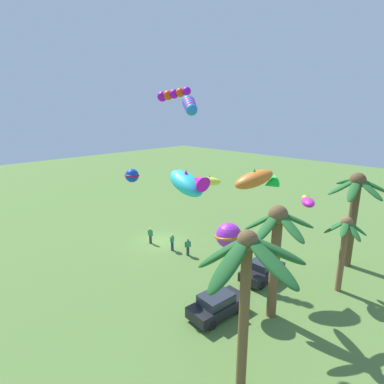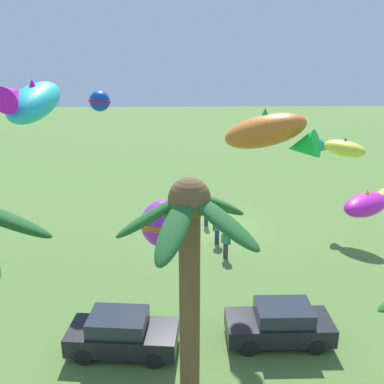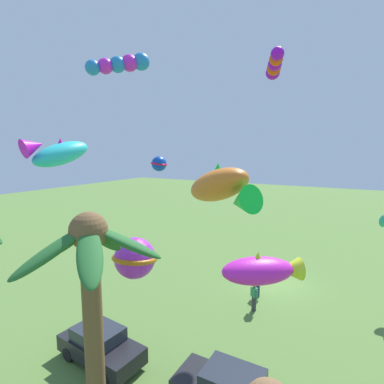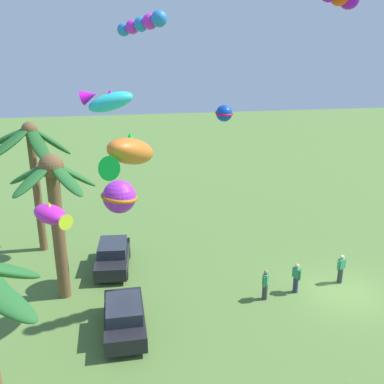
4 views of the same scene
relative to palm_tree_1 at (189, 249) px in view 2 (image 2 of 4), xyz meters
name	(u,v)px [view 2 (image 2 of 4)]	position (x,y,z in m)	size (l,w,h in m)	color
ground_plane	(220,227)	(-2.15, -13.85, -5.24)	(120.00, 120.00, 0.00)	#567A38
palm_tree_1	(189,249)	(0.00, 0.00, 0.00)	(4.03, 4.23, 7.26)	brown
parked_car_0	(280,324)	(-3.41, -2.84, -4.48)	(3.90, 1.75, 1.51)	black
parked_car_1	(122,333)	(2.39, -2.41, -4.48)	(4.04, 2.05, 1.51)	black
spectator_0	(206,213)	(-1.30, -14.08, -4.42)	(0.35, 0.52, 1.59)	#38383D
spectator_1	(217,230)	(-1.76, -11.42, -4.42)	(0.51, 0.36, 1.59)	#2D3351
spectator_2	(226,244)	(-2.08, -9.68, -4.42)	(0.47, 0.40, 1.59)	#38383D
kite_ball_0	(100,101)	(3.85, -8.95, 3.00)	(1.32, 1.32, 0.92)	#0D3FB8
kite_fish_3	(342,148)	(-9.26, -13.92, -0.30)	(2.75, 2.77, 1.21)	yellow
kite_fish_4	(270,133)	(-2.73, -3.40, 2.56)	(3.55, 2.80, 1.88)	orange
kite_fish_5	(368,203)	(-5.04, -0.59, 1.07)	(1.93, 1.69, 0.77)	#D622BD
kite_ball_6	(165,224)	(0.79, -2.94, -0.47)	(1.91, 1.92, 1.65)	#AC2BD4
kite_fish_7	(31,101)	(4.72, -2.61, 3.72)	(1.78, 3.15, 1.62)	#2ACFD0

